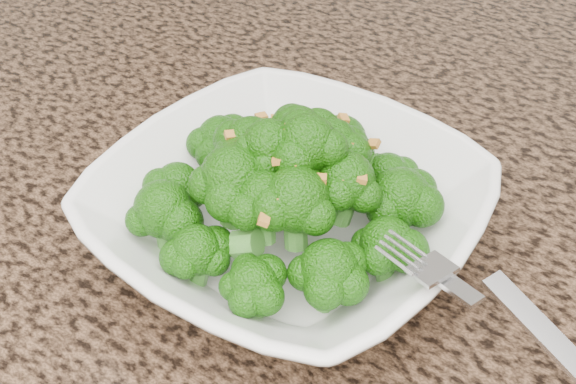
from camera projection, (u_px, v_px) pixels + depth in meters
The scene contains 5 objects.
granite_counter at pixel (360, 185), 0.58m from camera, with size 1.64×1.04×0.03m, color brown.
bowl at pixel (288, 214), 0.49m from camera, with size 0.25×0.25×0.06m, color white.
broccoli_pile at pixel (288, 134), 0.44m from camera, with size 0.22×0.22×0.07m, color #1C5F0A, non-canonical shape.
garlic_topping at pixel (288, 80), 0.42m from camera, with size 0.13×0.13×0.01m, color #C98431, non-canonical shape.
fork at pixel (468, 295), 0.38m from camera, with size 0.19×0.03×0.01m, color silver, non-canonical shape.
Camera 1 is at (0.21, -0.10, 1.26)m, focal length 45.00 mm.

